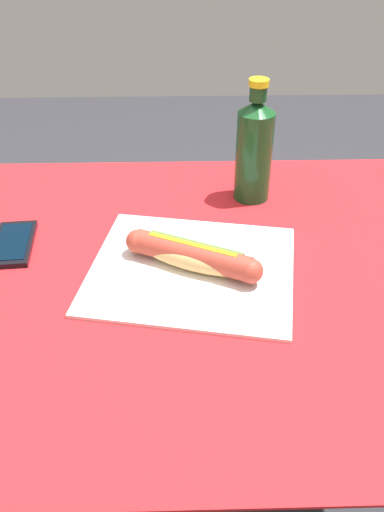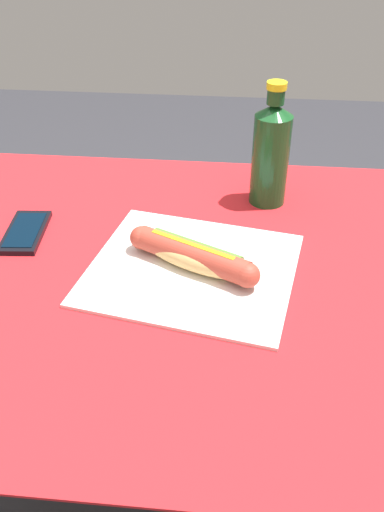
{
  "view_description": "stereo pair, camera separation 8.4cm",
  "coord_description": "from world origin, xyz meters",
  "views": [
    {
      "loc": [
        -0.01,
        -0.69,
        1.27
      ],
      "look_at": [
        0.01,
        -0.0,
        0.78
      ],
      "focal_mm": 37.99,
      "sensor_mm": 36.0,
      "label": 1
    },
    {
      "loc": [
        0.07,
        -0.69,
        1.27
      ],
      "look_at": [
        0.01,
        -0.0,
        0.78
      ],
      "focal_mm": 37.99,
      "sensor_mm": 36.0,
      "label": 2
    }
  ],
  "objects": [
    {
      "name": "dining_table",
      "position": [
        0.0,
        0.0,
        0.61
      ],
      "size": [
        1.14,
        0.79,
        0.75
      ],
      "color": "brown",
      "rests_on": "ground"
    },
    {
      "name": "soda_bottle",
      "position": [
        0.13,
        0.24,
        0.85
      ],
      "size": [
        0.07,
        0.07,
        0.23
      ],
      "color": "#14471E",
      "rests_on": "dining_table"
    },
    {
      "name": "hot_dog",
      "position": [
        0.01,
        -0.0,
        0.78
      ],
      "size": [
        0.21,
        0.12,
        0.05
      ],
      "color": "#DBB26B",
      "rests_on": "paper_wrapper"
    },
    {
      "name": "cell_phone",
      "position": [
        -0.29,
        0.08,
        0.75
      ],
      "size": [
        0.07,
        0.14,
        0.01
      ],
      "color": "black",
      "rests_on": "dining_table"
    },
    {
      "name": "paper_wrapper",
      "position": [
        0.01,
        -0.0,
        0.75
      ],
      "size": [
        0.36,
        0.34,
        0.01
      ],
      "primitive_type": "cube",
      "rotation": [
        0.0,
        0.0,
        -0.19
      ],
      "color": "silver",
      "rests_on": "dining_table"
    }
  ]
}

